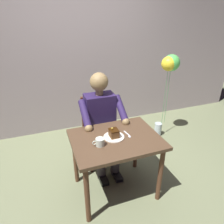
{
  "coord_description": "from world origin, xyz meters",
  "views": [
    {
      "loc": [
        0.65,
        1.66,
        1.86
      ],
      "look_at": [
        0.0,
        -0.1,
        0.96
      ],
      "focal_mm": 32.96,
      "sensor_mm": 36.0,
      "label": 1
    }
  ],
  "objects_px": {
    "seated_person": "(102,122)",
    "dessert_spoon": "(128,135)",
    "chair": "(98,127)",
    "coffee_cup": "(100,142)",
    "dining_table": "(116,146)",
    "balloon_display": "(169,72)",
    "cake_slice": "(114,133)"
  },
  "relations": [
    {
      "from": "chair",
      "to": "dessert_spoon",
      "type": "xyz_separation_m",
      "value": [
        -0.14,
        0.64,
        0.22
      ]
    },
    {
      "from": "chair",
      "to": "dessert_spoon",
      "type": "bearing_deg",
      "value": 102.24
    },
    {
      "from": "dessert_spoon",
      "to": "coffee_cup",
      "type": "bearing_deg",
      "value": 12.05
    },
    {
      "from": "seated_person",
      "to": "coffee_cup",
      "type": "xyz_separation_m",
      "value": [
        0.19,
        0.54,
        0.09
      ]
    },
    {
      "from": "dining_table",
      "to": "coffee_cup",
      "type": "relative_size",
      "value": 7.57
    },
    {
      "from": "chair",
      "to": "seated_person",
      "type": "bearing_deg",
      "value": 90.0
    },
    {
      "from": "balloon_display",
      "to": "coffee_cup",
      "type": "bearing_deg",
      "value": 34.31
    },
    {
      "from": "cake_slice",
      "to": "coffee_cup",
      "type": "height_order",
      "value": "cake_slice"
    },
    {
      "from": "coffee_cup",
      "to": "balloon_display",
      "type": "distance_m",
      "value": 1.67
    },
    {
      "from": "cake_slice",
      "to": "coffee_cup",
      "type": "bearing_deg",
      "value": 26.41
    },
    {
      "from": "seated_person",
      "to": "cake_slice",
      "type": "distance_m",
      "value": 0.47
    },
    {
      "from": "cake_slice",
      "to": "coffee_cup",
      "type": "distance_m",
      "value": 0.2
    },
    {
      "from": "chair",
      "to": "dessert_spoon",
      "type": "distance_m",
      "value": 0.69
    },
    {
      "from": "cake_slice",
      "to": "dessert_spoon",
      "type": "bearing_deg",
      "value": 173.61
    },
    {
      "from": "seated_person",
      "to": "balloon_display",
      "type": "relative_size",
      "value": 0.94
    },
    {
      "from": "chair",
      "to": "coffee_cup",
      "type": "relative_size",
      "value": 7.55
    },
    {
      "from": "seated_person",
      "to": "balloon_display",
      "type": "xyz_separation_m",
      "value": [
        -1.16,
        -0.38,
        0.42
      ]
    },
    {
      "from": "dining_table",
      "to": "balloon_display",
      "type": "bearing_deg",
      "value": -143.74
    },
    {
      "from": "dining_table",
      "to": "chair",
      "type": "xyz_separation_m",
      "value": [
        0.0,
        -0.64,
        -0.11
      ]
    },
    {
      "from": "seated_person",
      "to": "coffee_cup",
      "type": "bearing_deg",
      "value": 70.54
    },
    {
      "from": "chair",
      "to": "cake_slice",
      "type": "bearing_deg",
      "value": 88.66
    },
    {
      "from": "coffee_cup",
      "to": "cake_slice",
      "type": "bearing_deg",
      "value": -153.59
    },
    {
      "from": "cake_slice",
      "to": "coffee_cup",
      "type": "relative_size",
      "value": 0.87
    },
    {
      "from": "cake_slice",
      "to": "dessert_spoon",
      "type": "distance_m",
      "value": 0.16
    },
    {
      "from": "chair",
      "to": "balloon_display",
      "type": "bearing_deg",
      "value": -169.74
    },
    {
      "from": "dessert_spoon",
      "to": "chair",
      "type": "bearing_deg",
      "value": -77.76
    },
    {
      "from": "dining_table",
      "to": "cake_slice",
      "type": "distance_m",
      "value": 0.15
    },
    {
      "from": "seated_person",
      "to": "coffee_cup",
      "type": "distance_m",
      "value": 0.58
    },
    {
      "from": "seated_person",
      "to": "dessert_spoon",
      "type": "height_order",
      "value": "seated_person"
    },
    {
      "from": "dining_table",
      "to": "seated_person",
      "type": "distance_m",
      "value": 0.47
    },
    {
      "from": "seated_person",
      "to": "dining_table",
      "type": "bearing_deg",
      "value": 90.0
    },
    {
      "from": "chair",
      "to": "balloon_display",
      "type": "xyz_separation_m",
      "value": [
        -1.16,
        -0.21,
        0.58
      ]
    }
  ]
}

